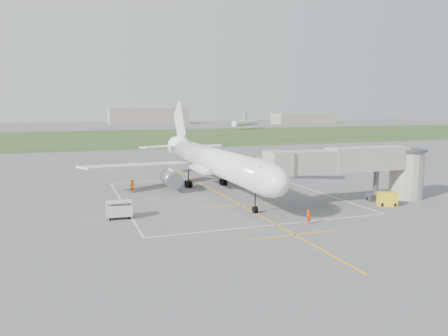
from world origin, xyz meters
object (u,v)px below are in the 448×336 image
object	(u,v)px
airliner	(214,161)
baggage_cart	(119,210)
ramp_worker_nose	(309,217)
jet_bridge	(362,166)
gpu_unit	(387,199)
ramp_worker_wing	(132,186)

from	to	relation	value
airliner	baggage_cart	xyz separation A→B (m)	(-15.32, -12.45, -3.39)
ramp_worker_nose	jet_bridge	bearing A→B (deg)	16.21
gpu_unit	ramp_worker_nose	distance (m)	14.77
jet_bridge	ramp_worker_nose	bearing A→B (deg)	-148.75
jet_bridge	baggage_cart	size ratio (longest dim) A/B	8.06
gpu_unit	ramp_worker_wing	bearing A→B (deg)	169.78
baggage_cart	jet_bridge	bearing A→B (deg)	0.07
airliner	ramp_worker_nose	bearing A→B (deg)	-81.39
baggage_cart	ramp_worker_wing	distance (m)	15.26
baggage_cart	ramp_worker_nose	size ratio (longest dim) A/B	1.86
gpu_unit	ramp_worker_wing	size ratio (longest dim) A/B	1.35
ramp_worker_nose	ramp_worker_wing	size ratio (longest dim) A/B	0.79
jet_bridge	gpu_unit	xyz separation A→B (m)	(1.64, -3.03, -3.91)
ramp_worker_nose	baggage_cart	bearing A→B (deg)	138.32
airliner	gpu_unit	world-z (taller)	airliner
airliner	baggage_cart	size ratio (longest dim) A/B	16.10
gpu_unit	ramp_worker_nose	bearing A→B (deg)	-138.41
airliner	ramp_worker_nose	world-z (taller)	airliner
gpu_unit	baggage_cart	xyz separation A→B (m)	(-32.68, 4.82, 0.17)
jet_bridge	gpu_unit	world-z (taller)	jet_bridge
jet_bridge	ramp_worker_nose	xyz separation A→B (m)	(-12.42, -7.54, -3.97)
ramp_worker_nose	ramp_worker_wing	xyz separation A→B (m)	(-15.08, 24.18, 0.20)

